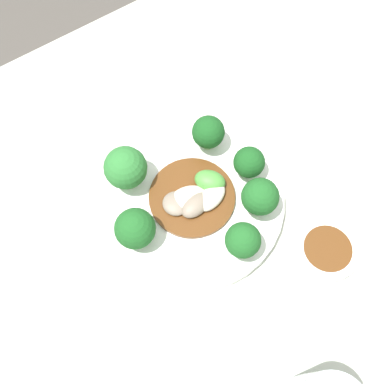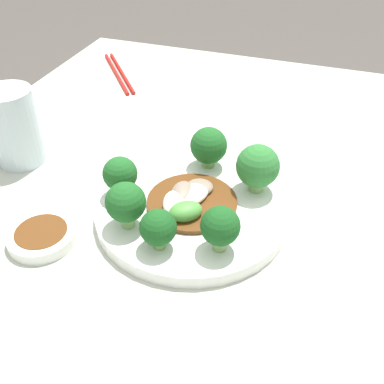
{
  "view_description": "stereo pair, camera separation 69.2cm",
  "coord_description": "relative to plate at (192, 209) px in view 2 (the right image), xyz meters",
  "views": [
    {
      "loc": [
        -0.11,
        -0.17,
        1.31
      ],
      "look_at": [
        0.03,
        0.03,
        0.76
      ],
      "focal_mm": 42.0,
      "sensor_mm": 36.0,
      "label": 1
    },
    {
      "loc": [
        0.45,
        0.18,
        1.12
      ],
      "look_at": [
        0.03,
        0.03,
        0.76
      ],
      "focal_mm": 42.0,
      "sensor_mm": 36.0,
      "label": 2
    }
  ],
  "objects": [
    {
      "name": "broccoli_south",
      "position": [
        0.01,
        -0.1,
        0.04
      ],
      "size": [
        0.05,
        0.05,
        0.06
      ],
      "color": "#89B76B",
      "rests_on": "plate"
    },
    {
      "name": "chopsticks",
      "position": [
        -0.38,
        -0.29,
        -0.01
      ],
      "size": [
        0.17,
        0.15,
        0.01
      ],
      "color": "red",
      "rests_on": "table"
    },
    {
      "name": "broccoli_west",
      "position": [
        -0.09,
        -0.01,
        0.04
      ],
      "size": [
        0.05,
        0.05,
        0.06
      ],
      "color": "#7AAD5B",
      "rests_on": "plate"
    },
    {
      "name": "broccoli_northeast",
      "position": [
        0.07,
        0.06,
        0.04
      ],
      "size": [
        0.05,
        0.05,
        0.06
      ],
      "color": "#89B76B",
      "rests_on": "plate"
    },
    {
      "name": "sauce_dish",
      "position": [
        0.11,
        -0.16,
        -0.0
      ],
      "size": [
        0.09,
        0.09,
        0.02
      ],
      "color": "white",
      "rests_on": "table"
    },
    {
      "name": "broccoli_east",
      "position": [
        0.09,
        -0.01,
        0.04
      ],
      "size": [
        0.04,
        0.04,
        0.05
      ],
      "color": "#7AAD5B",
      "rests_on": "plate"
    },
    {
      "name": "broccoli_northwest",
      "position": [
        -0.06,
        0.07,
        0.05
      ],
      "size": [
        0.06,
        0.06,
        0.07
      ],
      "color": "#89B76B",
      "rests_on": "plate"
    },
    {
      "name": "table",
      "position": [
        -0.03,
        -0.03,
        -0.37
      ],
      "size": [
        1.07,
        0.81,
        0.72
      ],
      "color": "#B7BCAD",
      "rests_on": "ground_plane"
    },
    {
      "name": "plate",
      "position": [
        0.0,
        0.0,
        0.0
      ],
      "size": [
        0.25,
        0.25,
        0.02
      ],
      "color": "white",
      "rests_on": "table"
    },
    {
      "name": "drinking_glass",
      "position": [
        -0.04,
        -0.29,
        0.05
      ],
      "size": [
        0.07,
        0.07,
        0.12
      ],
      "color": "silver",
      "rests_on": "table"
    },
    {
      "name": "broccoli_southeast",
      "position": [
        0.06,
        -0.06,
        0.04
      ],
      "size": [
        0.05,
        0.05,
        0.06
      ],
      "color": "#89B76B",
      "rests_on": "plate"
    },
    {
      "name": "stirfry_center",
      "position": [
        0.0,
        -0.0,
        0.02
      ],
      "size": [
        0.12,
        0.12,
        0.02
      ],
      "color": "#5B3314",
      "rests_on": "plate"
    }
  ]
}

